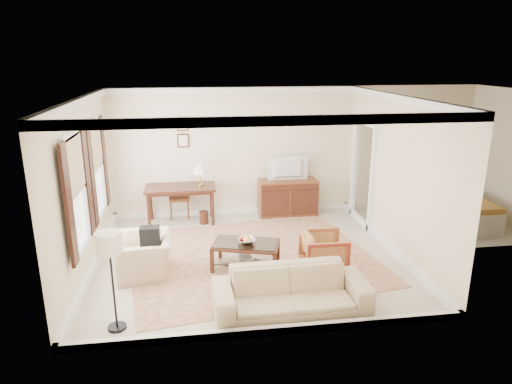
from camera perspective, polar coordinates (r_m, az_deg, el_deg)
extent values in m
cube|color=beige|center=(8.47, -1.06, -8.11)|extent=(5.50, 5.00, 0.01)
cube|color=white|center=(7.71, -1.18, 11.84)|extent=(5.50, 5.00, 0.01)
cube|color=#F2E5C5|center=(10.39, -2.83, 4.99)|extent=(5.50, 0.01, 2.90)
cube|color=#F2E5C5|center=(5.62, 2.04, -5.27)|extent=(5.50, 0.01, 2.90)
cube|color=#F2E5C5|center=(8.12, -20.76, 0.58)|extent=(0.01, 5.00, 2.90)
cube|color=#F2E5C5|center=(8.73, 17.11, 2.01)|extent=(0.01, 5.00, 2.90)
cube|color=beige|center=(10.80, 21.15, -3.69)|extent=(3.00, 2.70, 0.01)
cube|color=#F2E5C5|center=(11.23, 28.65, 3.85)|extent=(0.01, 2.70, 2.90)
cube|color=brown|center=(8.44, -0.61, -8.15)|extent=(4.80, 4.29, 0.01)
cube|color=#401E12|center=(10.04, -9.45, 0.54)|extent=(1.51, 0.76, 0.05)
cylinder|color=#401E12|center=(9.92, -13.27, -2.38)|extent=(0.07, 0.07, 0.77)
cylinder|color=#401E12|center=(9.88, -5.44, -2.07)|extent=(0.07, 0.07, 0.77)
cylinder|color=#401E12|center=(10.48, -13.01, -1.33)|extent=(0.07, 0.07, 0.77)
cylinder|color=#401E12|center=(10.45, -5.61, -1.03)|extent=(0.07, 0.07, 0.77)
cube|color=brown|center=(10.55, 3.98, -0.66)|extent=(1.34, 0.52, 0.83)
imported|color=black|center=(10.31, 4.10, 3.84)|extent=(0.88, 0.51, 0.12)
cube|color=#401E12|center=(7.89, -1.27, -6.58)|extent=(1.26, 0.95, 0.04)
cube|color=silver|center=(7.88, -1.27, -6.35)|extent=(1.18, 0.88, 0.01)
cube|color=silver|center=(8.00, -1.26, -8.40)|extent=(1.16, 0.85, 0.02)
cube|color=#401E12|center=(7.82, -5.51, -8.63)|extent=(0.07, 0.07, 0.43)
cube|color=#401E12|center=(7.65, 2.31, -9.18)|extent=(0.07, 0.07, 0.43)
cube|color=#401E12|center=(8.34, -4.51, -6.92)|extent=(0.07, 0.07, 0.43)
cube|color=#401E12|center=(8.18, 2.78, -7.38)|extent=(0.07, 0.07, 0.43)
imported|color=silver|center=(7.84, -1.19, -6.01)|extent=(0.42, 0.42, 0.10)
imported|color=brown|center=(8.07, -2.21, -7.98)|extent=(0.28, 0.06, 0.38)
imported|color=brown|center=(7.88, -0.77, -8.65)|extent=(0.22, 0.21, 0.38)
imported|color=maroon|center=(7.90, 8.49, -7.24)|extent=(0.70, 0.74, 0.74)
imported|color=#C8B887|center=(7.92, -13.78, -6.96)|extent=(0.73, 1.06, 0.88)
cube|color=black|center=(7.81, -13.12, -5.32)|extent=(0.30, 0.37, 0.40)
imported|color=#C8B887|center=(6.62, 4.44, -11.51)|extent=(2.21, 0.69, 0.86)
cylinder|color=black|center=(6.71, -16.96, -15.85)|extent=(0.25, 0.25, 0.04)
cylinder|color=black|center=(6.43, -17.40, -11.46)|extent=(0.03, 0.03, 1.17)
cylinder|color=silver|center=(6.15, -17.93, -6.05)|extent=(0.34, 0.34, 0.28)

